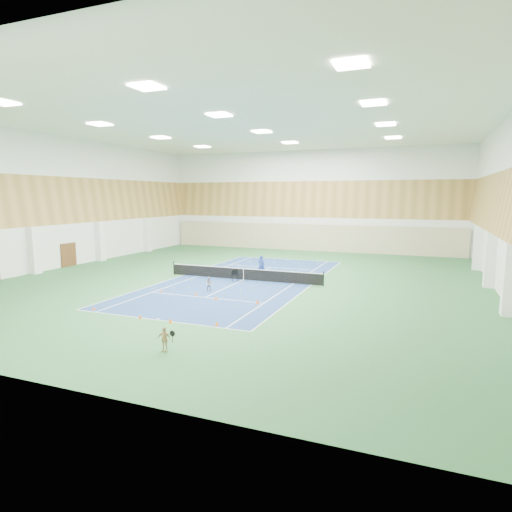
# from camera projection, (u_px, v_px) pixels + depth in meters

# --- Properties ---
(ground) EXTENTS (40.00, 40.00, 0.00)m
(ground) POSITION_uv_depth(u_px,v_px,m) (244.00, 280.00, 33.83)
(ground) COLOR #295F33
(ground) RESTS_ON ground
(room_shell) EXTENTS (36.00, 40.00, 12.00)m
(room_shell) POSITION_uv_depth(u_px,v_px,m) (243.00, 204.00, 32.99)
(room_shell) COLOR white
(room_shell) RESTS_ON ground
(wood_cladding) EXTENTS (36.00, 40.00, 8.00)m
(wood_cladding) POSITION_uv_depth(u_px,v_px,m) (243.00, 177.00, 32.71)
(wood_cladding) COLOR #B38442
(wood_cladding) RESTS_ON room_shell
(ceiling_light_grid) EXTENTS (21.40, 25.40, 0.06)m
(ceiling_light_grid) POSITION_uv_depth(u_px,v_px,m) (243.00, 125.00, 32.17)
(ceiling_light_grid) COLOR white
(ceiling_light_grid) RESTS_ON room_shell
(court_surface) EXTENTS (10.97, 23.77, 0.01)m
(court_surface) POSITION_uv_depth(u_px,v_px,m) (244.00, 280.00, 33.83)
(court_surface) COLOR navy
(court_surface) RESTS_ON ground
(tennis_balls_scatter) EXTENTS (10.57, 22.77, 0.07)m
(tennis_balls_scatter) POSITION_uv_depth(u_px,v_px,m) (244.00, 279.00, 33.82)
(tennis_balls_scatter) COLOR #D8F429
(tennis_balls_scatter) RESTS_ON ground
(tennis_net) EXTENTS (12.80, 0.10, 1.10)m
(tennis_net) POSITION_uv_depth(u_px,v_px,m) (244.00, 273.00, 33.75)
(tennis_net) COLOR black
(tennis_net) RESTS_ON ground
(back_curtain) EXTENTS (35.40, 0.16, 3.20)m
(back_curtain) POSITION_uv_depth(u_px,v_px,m) (308.00, 237.00, 51.79)
(back_curtain) COLOR #C6B793
(back_curtain) RESTS_ON ground
(door_left_b) EXTENTS (0.08, 1.80, 2.20)m
(door_left_b) POSITION_uv_depth(u_px,v_px,m) (69.00, 255.00, 40.20)
(door_left_b) COLOR #593319
(door_left_b) RESTS_ON ground
(coach) EXTENTS (0.60, 0.39, 1.64)m
(coach) POSITION_uv_depth(u_px,v_px,m) (261.00, 265.00, 35.92)
(coach) COLOR navy
(coach) RESTS_ON ground
(child_court) EXTENTS (0.58, 0.50, 1.02)m
(child_court) POSITION_uv_depth(u_px,v_px,m) (209.00, 284.00, 29.78)
(child_court) COLOR #97969F
(child_court) RESTS_ON ground
(child_apron) EXTENTS (0.66, 0.34, 1.07)m
(child_apron) POSITION_uv_depth(u_px,v_px,m) (164.00, 339.00, 18.20)
(child_apron) COLOR tan
(child_apron) RESTS_ON ground
(ball_cart) EXTENTS (0.65, 0.65, 0.89)m
(ball_cart) POSITION_uv_depth(u_px,v_px,m) (235.00, 276.00, 33.02)
(ball_cart) COLOR black
(ball_cart) RESTS_ON ground
(cone_svc_a) EXTENTS (0.18, 0.18, 0.20)m
(cone_svc_a) POSITION_uv_depth(u_px,v_px,m) (161.00, 291.00, 29.45)
(cone_svc_a) COLOR #FD610D
(cone_svc_a) RESTS_ON ground
(cone_svc_b) EXTENTS (0.21, 0.21, 0.23)m
(cone_svc_b) POSITION_uv_depth(u_px,v_px,m) (196.00, 293.00, 28.62)
(cone_svc_b) COLOR orange
(cone_svc_b) RESTS_ON ground
(cone_svc_c) EXTENTS (0.22, 0.22, 0.25)m
(cone_svc_c) POSITION_uv_depth(u_px,v_px,m) (216.00, 298.00, 27.31)
(cone_svc_c) COLOR #FF550D
(cone_svc_c) RESTS_ON ground
(cone_svc_d) EXTENTS (0.22, 0.22, 0.24)m
(cone_svc_d) POSITION_uv_depth(u_px,v_px,m) (257.00, 302.00, 26.37)
(cone_svc_d) COLOR #FA4D0D
(cone_svc_d) RESTS_ON ground
(cone_base_a) EXTENTS (0.19, 0.19, 0.21)m
(cone_base_a) POSITION_uv_depth(u_px,v_px,m) (94.00, 308.00, 24.88)
(cone_base_a) COLOR #FF5C0D
(cone_base_a) RESTS_ON ground
(cone_base_b) EXTENTS (0.21, 0.21, 0.23)m
(cone_base_b) POSITION_uv_depth(u_px,v_px,m) (140.00, 317.00, 23.13)
(cone_base_b) COLOR #E1550B
(cone_base_b) RESTS_ON ground
(cone_base_c) EXTENTS (0.23, 0.23, 0.25)m
(cone_base_c) POSITION_uv_depth(u_px,v_px,m) (170.00, 321.00, 22.35)
(cone_base_c) COLOR orange
(cone_base_c) RESTS_ON ground
(cone_base_d) EXTENTS (0.22, 0.22, 0.24)m
(cone_base_d) POSITION_uv_depth(u_px,v_px,m) (217.00, 323.00, 21.86)
(cone_base_d) COLOR orange
(cone_base_d) RESTS_ON ground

